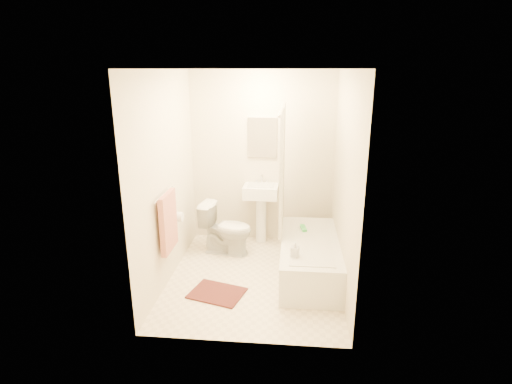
# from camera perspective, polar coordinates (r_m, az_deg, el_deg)

# --- Properties ---
(floor) EXTENTS (2.40, 2.40, 0.00)m
(floor) POSITION_cam_1_polar(r_m,az_deg,el_deg) (4.91, -0.28, -12.09)
(floor) COLOR beige
(floor) RESTS_ON ground
(ceiling) EXTENTS (2.40, 2.40, 0.00)m
(ceiling) POSITION_cam_1_polar(r_m,az_deg,el_deg) (4.29, -0.32, 17.15)
(ceiling) COLOR white
(ceiling) RESTS_ON ground
(wall_back) EXTENTS (2.00, 0.02, 2.40)m
(wall_back) POSITION_cam_1_polar(r_m,az_deg,el_deg) (5.61, 0.90, 4.78)
(wall_back) COLOR beige
(wall_back) RESTS_ON ground
(wall_left) EXTENTS (0.02, 2.40, 2.40)m
(wall_left) POSITION_cam_1_polar(r_m,az_deg,el_deg) (4.66, -12.65, 1.79)
(wall_left) COLOR beige
(wall_left) RESTS_ON ground
(wall_right) EXTENTS (0.02, 2.40, 2.40)m
(wall_right) POSITION_cam_1_polar(r_m,az_deg,el_deg) (4.47, 12.56, 1.17)
(wall_right) COLOR beige
(wall_right) RESTS_ON ground
(mirror) EXTENTS (0.40, 0.03, 0.55)m
(mirror) POSITION_cam_1_polar(r_m,az_deg,el_deg) (5.54, 0.90, 7.77)
(mirror) COLOR white
(mirror) RESTS_ON wall_back
(curtain_rod) EXTENTS (0.03, 1.70, 0.03)m
(curtain_rod) POSITION_cam_1_polar(r_m,az_deg,el_deg) (4.39, 3.80, 11.89)
(curtain_rod) COLOR silver
(curtain_rod) RESTS_ON wall_back
(shower_curtain) EXTENTS (0.04, 0.80, 1.55)m
(shower_curtain) POSITION_cam_1_polar(r_m,az_deg,el_deg) (4.91, 3.76, 3.21)
(shower_curtain) COLOR silver
(shower_curtain) RESTS_ON curtain_rod
(towel_bar) EXTENTS (0.02, 0.60, 0.02)m
(towel_bar) POSITION_cam_1_polar(r_m,az_deg,el_deg) (4.44, -13.04, -0.31)
(towel_bar) COLOR silver
(towel_bar) RESTS_ON wall_left
(towel) EXTENTS (0.06, 0.45, 0.66)m
(towel) POSITION_cam_1_polar(r_m,az_deg,el_deg) (4.54, -12.41, -4.18)
(towel) COLOR #CC7266
(towel) RESTS_ON towel_bar
(toilet_paper) EXTENTS (0.11, 0.12, 0.12)m
(toilet_paper) POSITION_cam_1_polar(r_m,az_deg,el_deg) (4.90, -11.07, -3.51)
(toilet_paper) COLOR white
(toilet_paper) RESTS_ON wall_left
(toilet) EXTENTS (0.75, 0.50, 0.68)m
(toilet) POSITION_cam_1_polar(r_m,az_deg,el_deg) (5.41, -4.24, -5.28)
(toilet) COLOR silver
(toilet) RESTS_ON floor
(sink) EXTENTS (0.48, 0.39, 0.93)m
(sink) POSITION_cam_1_polar(r_m,az_deg,el_deg) (5.68, 0.71, -2.77)
(sink) COLOR white
(sink) RESTS_ON floor
(bathtub) EXTENTS (0.68, 1.56, 0.44)m
(bathtub) POSITION_cam_1_polar(r_m,az_deg,el_deg) (4.94, 7.63, -9.21)
(bathtub) COLOR silver
(bathtub) RESTS_ON floor
(bath_mat) EXTENTS (0.67, 0.57, 0.02)m
(bath_mat) POSITION_cam_1_polar(r_m,az_deg,el_deg) (4.61, -5.59, -14.17)
(bath_mat) COLOR #512D20
(bath_mat) RESTS_ON floor
(soap_bottle) EXTENTS (0.10, 0.10, 0.18)m
(soap_bottle) POSITION_cam_1_polar(r_m,az_deg,el_deg) (4.38, 5.59, -8.21)
(soap_bottle) COLOR white
(soap_bottle) RESTS_ON bathtub
(scrub_brush) EXTENTS (0.09, 0.21, 0.04)m
(scrub_brush) POSITION_cam_1_polar(r_m,az_deg,el_deg) (5.14, 6.79, -5.18)
(scrub_brush) COLOR green
(scrub_brush) RESTS_ON bathtub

